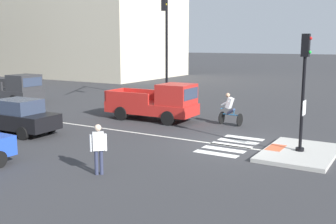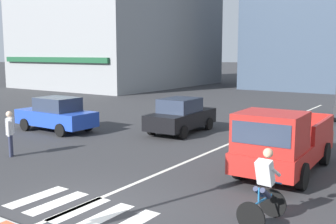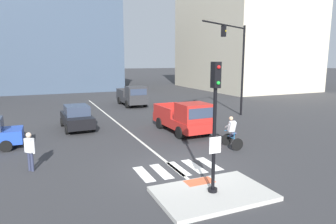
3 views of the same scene
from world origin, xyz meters
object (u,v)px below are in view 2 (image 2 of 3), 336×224
cyclist (264,185)px  pickup_truck_red_eastbound_mid (282,144)px  car_blue_cross_left (56,114)px  pedestrian_at_curb_left (10,130)px  car_black_westbound_far (181,116)px

cyclist → pickup_truck_red_eastbound_mid: bearing=103.1°
car_blue_cross_left → pedestrian_at_curb_left: (2.46, -4.26, 0.17)m
cyclist → pedestrian_at_curb_left: size_ratio=1.01×
car_blue_cross_left → cyclist: 13.13m
car_black_westbound_far → pedestrian_at_curb_left: (-2.72, -7.29, 0.17)m
pickup_truck_red_eastbound_mid → pedestrian_at_curb_left: 9.48m
car_black_westbound_far → pickup_truck_red_eastbound_mid: bearing=-32.8°
pickup_truck_red_eastbound_mid → cyclist: bearing=-76.9°
car_black_westbound_far → pedestrian_at_curb_left: bearing=-110.5°
car_blue_cross_left → cyclist: (12.23, -4.77, 0.06)m
car_black_westbound_far → car_blue_cross_left: same height
car_black_westbound_far → pedestrian_at_curb_left: pedestrian_at_curb_left is taller
cyclist → pedestrian_at_curb_left: cyclist is taller
car_black_westbound_far → cyclist: bearing=-47.9°
car_black_westbound_far → pickup_truck_red_eastbound_mid: (6.17, -3.97, 0.17)m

